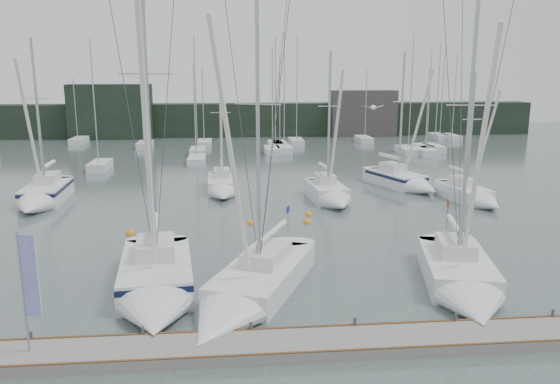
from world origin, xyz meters
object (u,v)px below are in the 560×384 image
Objects in this scene: sailboat_near_left at (156,287)px; dock_banner at (28,282)px; sailboat_near_right at (464,284)px; sailboat_mid_d at (406,182)px; buoy_a at (251,224)px; buoy_d at (307,223)px; sailboat_mid_c at (331,196)px; sailboat_mid_a at (42,197)px; sailboat_mid_e at (474,197)px; buoy_b at (309,215)px; sailboat_mid_b at (222,188)px; sailboat_near_center at (245,295)px; buoy_c at (131,234)px.

sailboat_near_left is 6.44m from dock_banner.
sailboat_near_right is 3.29× the size of dock_banner.
sailboat_near_left is at bearing -170.04° from sailboat_near_right.
buoy_a is at bearing -165.26° from sailboat_mid_d.
sailboat_mid_c is at bearing 64.05° from buoy_d.
sailboat_mid_a is 1.25× the size of sailboat_mid_e.
sailboat_mid_b is at bearing 129.89° from buoy_b.
sailboat_mid_b is (-1.16, 22.18, 0.00)m from sailboat_near_center.
buoy_a is at bearing 110.12° from sailboat_near_center.
sailboat_mid_b is 2.52× the size of dock_banner.
sailboat_near_right is at bearing -33.76° from buoy_c.
sailboat_near_center is 1.20× the size of sailboat_mid_c.
sailboat_mid_a is 11.41m from buoy_c.
sailboat_near_left is at bearing -111.23° from buoy_a.
buoy_a is 19.06m from dock_banner.
buoy_b is (4.14, 1.86, 0.00)m from buoy_a.
sailboat_mid_b is 15.71m from sailboat_mid_d.
buoy_a is 7.76m from buoy_c.
sailboat_near_right reaches higher than sailboat_mid_a.
sailboat_mid_a is at bearing 123.00° from dock_banner.
sailboat_mid_e is (19.16, -5.12, -0.00)m from sailboat_mid_b.
dock_banner is at bearing -92.35° from buoy_c.
dock_banner is at bearing -75.44° from sailboat_mid_a.
sailboat_mid_a reaches higher than dock_banner.
buoy_d is (8.44, 11.89, -0.67)m from sailboat_near_left.
sailboat_near_center is 13.63m from buoy_d.
sailboat_near_right is 18.09m from sailboat_mid_c.
dock_banner reaches higher than buoy_d.
sailboat_mid_b reaches higher than dock_banner.
buoy_d is (5.73, -9.35, -0.53)m from sailboat_mid_b.
sailboat_mid_e is at bearing 13.27° from buoy_a.
sailboat_near_right reaches higher than buoy_c.
sailboat_near_right reaches higher than buoy_d.
sailboat_near_center is at bearing -93.58° from buoy_a.
buoy_a is 3.76m from buoy_d.
sailboat_mid_e is at bearing 30.28° from sailboat_near_left.
buoy_b is 0.92× the size of buoy_c.
sailboat_near_center reaches higher than buoy_d.
sailboat_mid_c is at bearing 165.80° from sailboat_mid_e.
buoy_d is (-5.31, 12.59, -0.56)m from sailboat_near_right.
sailboat_near_left is 21.41m from sailboat_mid_b.
buoy_a is 0.89× the size of buoy_b.
buoy_b is 0.13× the size of dock_banner.
sailboat_near_left is 3.99m from sailboat_near_center.
sailboat_near_left is 1.51× the size of sailboat_mid_b.
sailboat_near_right reaches higher than sailboat_mid_c.
sailboat_mid_b reaches higher than sailboat_mid_e.
sailboat_near_center is at bearing 43.70° from dock_banner.
sailboat_near_right is 25.18× the size of buoy_b.
sailboat_near_right is at bearing -40.86° from sailboat_mid_a.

